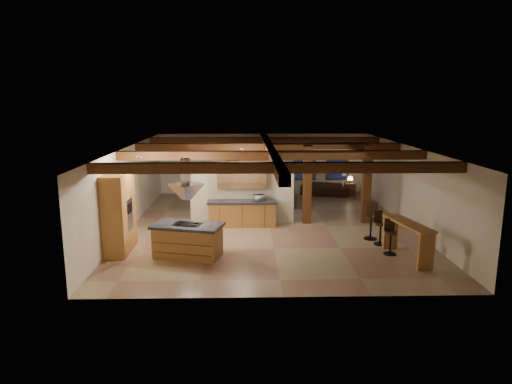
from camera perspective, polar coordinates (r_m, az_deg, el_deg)
The scene contains 23 objects.
ground at distance 16.60m, azimuth 1.73°, elevation -4.34°, with size 12.00×12.00×0.00m, color tan.
room_walls at distance 16.20m, azimuth 1.77°, elevation 1.73°, with size 12.00×12.00×12.00m.
ceiling_beams at distance 16.06m, azimuth 1.79°, elevation 5.17°, with size 10.00×12.00×0.28m.
timber_posts at distance 17.01m, azimuth 10.12°, elevation 1.97°, with size 2.50×0.30×2.90m.
partition_wall at distance 16.79m, azimuth -1.74°, elevation -0.28°, with size 3.80×0.18×2.20m, color silver.
pantry_cabinet at distance 14.26m, azimuth -16.73°, elevation -2.52°, with size 0.67×1.60×2.40m.
back_counter at distance 16.55m, azimuth -1.74°, elevation -2.68°, with size 2.50×0.66×0.94m.
upper_display_cabinet at distance 16.47m, azimuth -1.76°, elevation 2.14°, with size 1.80×0.36×0.95m.
range_hood at distance 13.22m, azimuth -8.69°, elevation -0.64°, with size 1.10×1.10×1.40m.
back_windows at distance 22.38m, azimuth 8.13°, elevation 3.64°, with size 2.70×0.07×1.70m.
framed_art at distance 22.06m, azimuth -2.97°, elevation 4.15°, with size 0.65×0.05×0.85m.
recessed_cans at distance 14.20m, azimuth -8.07°, elevation 4.66°, with size 3.16×2.46×0.03m.
kitchen_island at distance 13.55m, azimuth -8.52°, elevation -5.96°, with size 2.20×1.53×0.99m.
dining_table at distance 19.69m, azimuth 1.45°, elevation -0.83°, with size 1.80×1.00×0.63m, color #3D1C0F.
sofa at distance 22.18m, azimuth 8.61°, elevation 0.48°, with size 2.24×0.88×0.65m, color black.
microwave at distance 16.43m, azimuth 0.32°, elevation -0.73°, with size 0.39×0.27×0.22m, color #B4B4B8.
bar_counter at distance 13.87m, azimuth 18.40°, elevation -5.03°, with size 0.94×2.13×1.08m.
side_table at distance 22.19m, azimuth 11.64°, elevation 0.32°, with size 0.49×0.49×0.61m, color #432710.
table_lamp at distance 22.09m, azimuth 11.70°, elevation 1.67°, with size 0.27×0.27×0.32m.
bar_stool_a at distance 14.16m, azimuth 16.43°, elevation -5.37°, with size 0.37×0.37×1.06m.
bar_stool_b at distance 15.00m, azimuth 15.22°, elevation -4.31°, with size 0.40×0.41×1.08m.
bar_stool_c at distance 15.49m, azimuth 14.22°, elevation -3.53°, with size 0.45×0.46×1.20m.
dining_chairs at distance 19.63m, azimuth 1.45°, elevation 0.10°, with size 2.47×2.47×1.27m.
Camera 1 is at (-0.88, -15.93, 4.56)m, focal length 32.00 mm.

